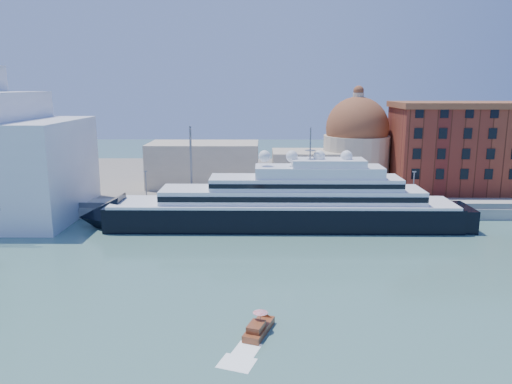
{
  "coord_description": "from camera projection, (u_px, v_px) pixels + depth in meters",
  "views": [
    {
      "loc": [
        -3.99,
        -78.68,
        29.28
      ],
      "look_at": [
        -5.09,
        18.0,
        8.68
      ],
      "focal_mm": 35.0,
      "sensor_mm": 36.0,
      "label": 1
    }
  ],
  "objects": [
    {
      "name": "warehouse",
      "position": [
        475.0,
        146.0,
        130.41
      ],
      "size": [
        43.0,
        19.0,
        23.25
      ],
      "color": "brown",
      "rests_on": "land"
    },
    {
      "name": "land",
      "position": [
        274.0,
        178.0,
        156.15
      ],
      "size": [
        260.0,
        72.0,
        2.0
      ],
      "primitive_type": "cube",
      "color": "slate",
      "rests_on": "ground"
    },
    {
      "name": "lamp_posts",
      "position": [
        223.0,
        174.0,
        112.65
      ],
      "size": [
        120.8,
        2.4,
        18.0
      ],
      "color": "slate",
      "rests_on": "quay"
    },
    {
      "name": "quay_fence",
      "position": [
        279.0,
        206.0,
        111.21
      ],
      "size": [
        180.0,
        0.1,
        1.2
      ],
      "primitive_type": "cube",
      "color": "slate",
      "rests_on": "quay"
    },
    {
      "name": "church",
      "position": [
        299.0,
        154.0,
        137.11
      ],
      "size": [
        66.0,
        18.0,
        25.5
      ],
      "color": "beige",
      "rests_on": "land"
    },
    {
      "name": "water_taxi",
      "position": [
        259.0,
        328.0,
        60.11
      ],
      "size": [
        3.99,
        6.57,
        2.96
      ],
      "rotation": [
        0.0,
        0.0,
        -0.33
      ],
      "color": "brown",
      "rests_on": "ground"
    },
    {
      "name": "ground",
      "position": [
        285.0,
        265.0,
        83.01
      ],
      "size": [
        400.0,
        400.0,
        0.0
      ],
      "primitive_type": "plane",
      "color": "#3D6A5F",
      "rests_on": "ground"
    },
    {
      "name": "quay",
      "position": [
        279.0,
        209.0,
        116.0
      ],
      "size": [
        180.0,
        10.0,
        2.5
      ],
      "primitive_type": "cube",
      "color": "gray",
      "rests_on": "ground"
    },
    {
      "name": "superyacht",
      "position": [
        271.0,
        208.0,
        104.63
      ],
      "size": [
        82.29,
        11.41,
        24.59
      ],
      "color": "black",
      "rests_on": "ground"
    },
    {
      "name": "service_barge",
      "position": [
        1.0,
        226.0,
        103.41
      ],
      "size": [
        12.19,
        5.75,
        2.63
      ],
      "rotation": [
        0.0,
        0.0,
        -0.16
      ],
      "color": "white",
      "rests_on": "ground"
    }
  ]
}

